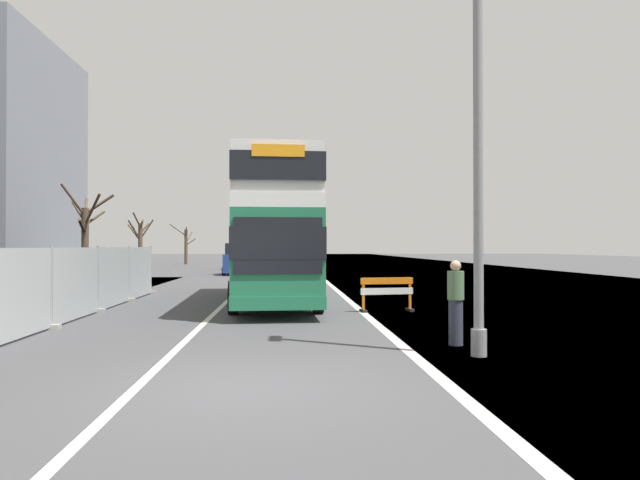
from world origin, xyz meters
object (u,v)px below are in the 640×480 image
at_px(car_receding_mid, 241,258).
at_px(double_decker_bus, 274,231).
at_px(roadworks_barrier, 387,291).
at_px(lamppost_foreground, 478,134).
at_px(pedestrian_at_kerb, 456,302).
at_px(car_receding_far, 288,256).
at_px(car_oncoming_near, 239,260).
at_px(car_far_side, 259,255).

bearing_deg(car_receding_mid, double_decker_bus, -83.29).
relative_size(double_decker_bus, roadworks_barrier, 6.71).
height_order(double_decker_bus, lamppost_foreground, lamppost_foreground).
height_order(roadworks_barrier, car_receding_mid, car_receding_mid).
relative_size(lamppost_foreground, car_receding_mid, 1.95).
relative_size(double_decker_bus, pedestrian_at_kerb, 6.54).
xyz_separation_m(car_receding_mid, pedestrian_at_kerb, (7.38, -38.62, -0.15)).
bearing_deg(pedestrian_at_kerb, car_receding_far, 94.03).
bearing_deg(roadworks_barrier, double_decker_bus, 139.36).
relative_size(lamppost_foreground, pedestrian_at_kerb, 4.99).
xyz_separation_m(double_decker_bus, roadworks_barrier, (3.55, -3.05, -1.93)).
height_order(roadworks_barrier, car_oncoming_near, car_oncoming_near).
xyz_separation_m(roadworks_barrier, pedestrian_at_kerb, (0.34, -5.92, 0.22)).
bearing_deg(pedestrian_at_kerb, double_decker_bus, 113.46).
relative_size(double_decker_bus, car_receding_far, 2.91).
height_order(car_oncoming_near, car_receding_far, car_oncoming_near).
bearing_deg(pedestrian_at_kerb, car_oncoming_near, 103.20).
height_order(double_decker_bus, car_receding_mid, double_decker_bus).
distance_m(car_oncoming_near, car_far_side, 22.76).
height_order(car_receding_mid, car_far_side, car_far_side).
height_order(roadworks_barrier, pedestrian_at_kerb, pedestrian_at_kerb).
xyz_separation_m(car_oncoming_near, car_receding_far, (3.59, 16.40, -0.02)).
xyz_separation_m(car_receding_mid, car_far_side, (1.02, 13.11, 0.02)).
height_order(car_oncoming_near, pedestrian_at_kerb, car_oncoming_near).
bearing_deg(car_oncoming_near, lamppost_foreground, -77.16).
relative_size(double_decker_bus, lamppost_foreground, 1.31).
bearing_deg(car_far_side, car_receding_far, -63.57).
bearing_deg(roadworks_barrier, car_oncoming_near, 105.64).
xyz_separation_m(lamppost_foreground, roadworks_barrier, (-0.41, 7.07, -3.45)).
relative_size(car_receding_far, pedestrian_at_kerb, 2.24).
distance_m(double_decker_bus, car_far_side, 42.86).
height_order(double_decker_bus, car_far_side, double_decker_bus).
height_order(car_receding_mid, car_receding_far, car_receding_mid).
xyz_separation_m(double_decker_bus, lamppost_foreground, (3.96, -10.12, 1.52)).
distance_m(double_decker_bus, roadworks_barrier, 5.06).
distance_m(double_decker_bus, car_receding_far, 36.45).
bearing_deg(roadworks_barrier, car_far_side, 97.48).
distance_m(lamppost_foreground, car_receding_far, 46.75).
distance_m(double_decker_bus, pedestrian_at_kerb, 9.92).
height_order(lamppost_foreground, roadworks_barrier, lamppost_foreground).
xyz_separation_m(double_decker_bus, car_oncoming_near, (-2.91, 20.01, -1.54)).
distance_m(car_far_side, pedestrian_at_kerb, 52.11).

